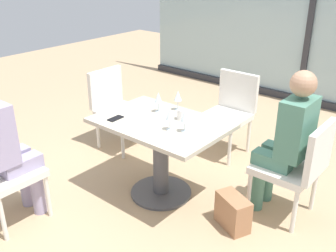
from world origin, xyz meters
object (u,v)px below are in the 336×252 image
wine_glass_1 (185,116)px  coffee_cup (182,115)px  wine_glass_3 (170,115)px  handbag_0 (233,212)px  wine_glass_0 (158,98)px  dining_table_main (161,144)px  person_front_left (4,143)px  chair_near_window (230,109)px  chair_far_left (116,104)px  cell_phone_on_table (115,118)px  person_far_right (288,138)px  wine_glass_2 (178,96)px  chair_far_right (298,164)px

wine_glass_1 → coffee_cup: (-0.18, 0.18, -0.09)m
wine_glass_3 → handbag_0: (0.58, 0.09, -0.72)m
wine_glass_0 → coffee_cup: size_ratio=2.06×
dining_table_main → wine_glass_1: wine_glass_1 is taller
person_front_left → chair_near_window: bearing=72.3°
wine_glass_3 → coffee_cup: wine_glass_3 is taller
wine_glass_0 → wine_glass_3: size_ratio=1.00×
chair_far_left → person_front_left: person_front_left is taller
dining_table_main → wine_glass_0: (-0.15, 0.15, 0.35)m
dining_table_main → coffee_cup: bearing=51.7°
cell_phone_on_table → coffee_cup: bearing=37.1°
person_far_right → wine_glass_1: size_ratio=6.81×
dining_table_main → coffee_cup: coffee_cup is taller
chair_near_window → coffee_cup: chair_near_window is taller
person_front_left → cell_phone_on_table: person_front_left is taller
wine_glass_2 → handbag_0: (0.80, -0.29, -0.72)m
chair_far_left → chair_near_window: (1.06, 0.70, 0.00)m
wine_glass_2 → wine_glass_3: same height
dining_table_main → person_far_right: person_far_right is taller
person_front_left → chair_far_left: bearing=103.3°
dining_table_main → cell_phone_on_table: 0.45m
wine_glass_2 → wine_glass_3: size_ratio=1.00×
coffee_cup → person_far_right: bearing=20.2°
chair_near_window → wine_glass_2: size_ratio=4.70×
person_front_left → wine_glass_3: bearing=47.5°
chair_far_left → wine_glass_1: wine_glass_1 is taller
wine_glass_0 → chair_far_right: bearing=13.9°
chair_far_right → person_front_left: size_ratio=0.69×
handbag_0 → chair_far_right: bearing=79.4°
wine_glass_2 → wine_glass_3: (0.23, -0.39, 0.00)m
chair_far_left → person_front_left: size_ratio=0.69×
dining_table_main → chair_far_left: (-1.06, 0.45, -0.02)m
person_front_left → wine_glass_3: 1.31m
wine_glass_3 → cell_phone_on_table: (-0.51, -0.13, -0.13)m
wine_glass_1 → wine_glass_2: same height
cell_phone_on_table → wine_glass_1: bearing=14.1°
person_front_left → dining_table_main: bearing=56.0°
chair_near_window → handbag_0: bearing=-56.6°
chair_far_right → person_far_right: size_ratio=0.69×
handbag_0 → person_far_right: bearing=90.1°
cell_phone_on_table → handbag_0: 1.26m
chair_far_right → person_far_right: (-0.11, -0.00, 0.20)m
dining_table_main → wine_glass_1: (0.29, -0.04, 0.35)m
chair_far_right → chair_near_window: size_ratio=1.00×
wine_glass_3 → coffee_cup: size_ratio=2.06×
chair_far_right → coffee_cup: bearing=-162.0°
wine_glass_0 → wine_glass_2: size_ratio=1.00×
wine_glass_1 → cell_phone_on_table: bearing=-164.2°
chair_near_window → handbag_0: chair_near_window is taller
chair_far_left → wine_glass_3: wine_glass_3 is taller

